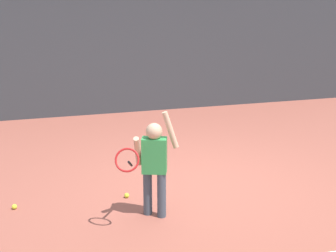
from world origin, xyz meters
The scene contains 7 objects.
ground_plane centered at (0.00, 0.00, 0.00)m, with size 20.00×20.00×0.00m, color #9E5142.
back_fence_windscreen centered at (0.00, 4.25, 1.99)m, with size 11.14×0.08×3.98m, color #383D42.
fence_post_1 centered at (0.00, 4.31, 2.07)m, with size 0.09×0.09×4.13m, color slate.
tennis_player centered at (-0.90, -0.79, 0.73)m, with size 0.85×0.57×1.35m.
tennis_ball_1 centered at (-1.13, -0.18, 0.03)m, with size 0.07×0.07×0.07m, color #CCE033.
tennis_ball_2 centered at (-0.04, 2.76, 0.03)m, with size 0.07×0.07×0.07m, color #CCE033.
tennis_ball_3 centered at (-2.59, -0.13, 0.03)m, with size 0.07×0.07×0.07m, color #CCE033.
Camera 1 is at (-2.19, -6.21, 2.85)m, focal length 52.49 mm.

